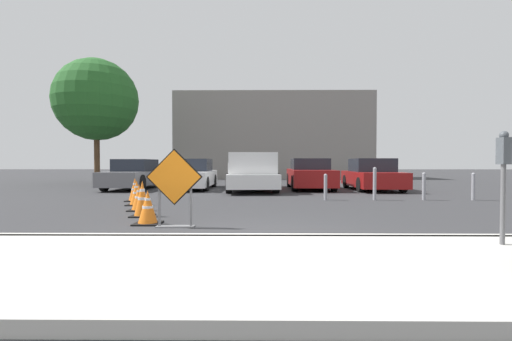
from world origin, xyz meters
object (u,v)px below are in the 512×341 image
Objects in this scene: traffic_cone_nearest at (148,208)px; traffic_cone_fifth at (135,190)px; road_closed_sign at (175,184)px; bollard_third at (424,185)px; pickup_truck at (251,174)px; bollard_second at (375,183)px; parked_car_second at (193,175)px; parked_car_third at (310,175)px; parked_car_nearest at (135,175)px; traffic_cone_second at (142,199)px; parking_meter at (503,168)px; parked_car_fourth at (372,175)px; traffic_cone_fourth at (137,193)px; bollard_nearest at (326,186)px; bollard_fourth at (473,186)px; traffic_cone_third at (139,198)px.

traffic_cone_fifth is at bearing 113.18° from traffic_cone_nearest.
bollard_third is at bearing 34.29° from road_closed_sign.
pickup_truck is 5.28× the size of bollard_second.
traffic_cone_fifth is 5.18m from parked_car_second.
parked_car_third reaches higher than traffic_cone_nearest.
pickup_truck is at bearing 171.06° from parked_car_nearest.
bollard_third reaches higher than traffic_cone_second.
bollard_second is at bearing 85.30° from parking_meter.
bollard_third is (1.60, 0.00, -0.09)m from bollard_second.
road_closed_sign is 8.62m from pickup_truck.
parked_car_fourth reaches higher than traffic_cone_fifth.
traffic_cone_nearest is at bearing 73.60° from pickup_truck.
traffic_cone_fourth is 0.17× the size of parked_car_second.
road_closed_sign is at bearing -60.16° from traffic_cone_fourth.
road_closed_sign is at bearing -50.98° from traffic_cone_second.
traffic_cone_fourth is 5.86m from bollard_nearest.
traffic_cone_nearest is 10.22m from parked_car_third.
road_closed_sign is 5.01m from traffic_cone_fifth.
traffic_cone_fourth is 6.08m from pickup_truck.
traffic_cone_fourth is (-1.31, 3.02, 0.02)m from traffic_cone_nearest.
road_closed_sign reaches higher than bollard_fourth.
pickup_truck is 2.86m from parked_car_third.
traffic_cone_nearest is 7.43m from bollard_second.
parked_car_nearest is (-3.60, 9.16, 0.32)m from traffic_cone_nearest.
parked_car_second reaches higher than bollard_second.
parked_car_nearest is 0.78× the size of pickup_truck.
bollard_nearest is 0.80× the size of bollard_second.
parked_car_fourth is at bearing 178.37° from parked_car_nearest.
traffic_cone_nearest is at bearing -149.85° from bollard_third.
bollard_fourth is at bearing 0.00° from bollard_nearest.
pickup_truck is at bearing 123.64° from bollard_nearest.
bollard_third is 0.61× the size of parking_meter.
parked_car_nearest reaches higher than bollard_fourth.
parked_car_second is 7.09m from bollard_nearest.
bollard_nearest is at bearing 45.13° from traffic_cone_nearest.
parked_car_fourth is at bearing 175.98° from parked_car_second.
traffic_cone_nearest is 0.16× the size of parked_car_second.
parking_meter is (5.88, -3.19, 0.76)m from traffic_cone_second.
parking_meter is at bearing 129.64° from parked_car_nearest.
traffic_cone_third is 2.31m from traffic_cone_fifth.
pickup_truck is 8.24m from bollard_fourth.
traffic_cone_third is at bearing 89.94° from parked_car_second.
traffic_cone_fourth is 8.58m from parking_meter.
parked_car_second is 1.04× the size of parked_car_fourth.
parking_meter is at bearing -107.93° from bollard_third.
traffic_cone_fourth is 0.79× the size of bollard_fourth.
traffic_cone_third is at bearing 63.02° from pickup_truck.
bollard_fourth is at bearing 60.54° from parking_meter.
traffic_cone_fifth is 0.82× the size of bollard_third.
parked_car_third is 5.62m from bollard_third.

